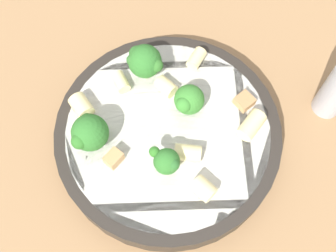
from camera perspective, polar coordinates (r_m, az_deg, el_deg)
ground_plane at (r=0.45m, az=-0.00°, el=-2.12°), size 2.00×2.00×0.00m
pasta_bowl at (r=0.43m, az=-0.00°, el=-1.22°), size 0.23×0.23×0.03m
broccoli_floret_0 at (r=0.38m, az=-0.10°, el=-4.87°), size 0.03×0.02×0.03m
broccoli_floret_1 at (r=0.40m, az=-10.61°, el=-0.92°), size 0.04×0.04×0.04m
broccoli_floret_2 at (r=0.41m, az=2.81°, el=3.46°), size 0.03×0.03×0.03m
broccoli_floret_3 at (r=0.43m, az=-3.23°, el=8.79°), size 0.04×0.03×0.04m
rigatoni_0 at (r=0.43m, az=-11.64°, el=2.66°), size 0.03×0.03×0.02m
rigatoni_1 at (r=0.43m, az=-0.30°, el=5.38°), size 0.02×0.02×0.02m
rigatoni_2 at (r=0.39m, az=4.84°, el=-8.44°), size 0.03×0.02×0.02m
rigatoni_3 at (r=0.44m, az=-6.41°, el=5.95°), size 0.02×0.02×0.01m
rigatoni_4 at (r=0.42m, az=11.23°, el=0.12°), size 0.02×0.03×0.02m
rigatoni_5 at (r=0.45m, az=3.64°, el=9.18°), size 0.02×0.02×0.01m
rigatoni_6 at (r=0.40m, az=2.68°, el=-3.65°), size 0.03×0.02×0.02m
chicken_chunk_0 at (r=0.40m, az=-7.37°, el=-4.36°), size 0.02×0.02×0.01m
chicken_chunk_1 at (r=0.43m, az=10.30°, el=3.32°), size 0.02×0.02×0.01m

